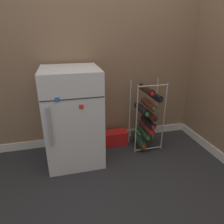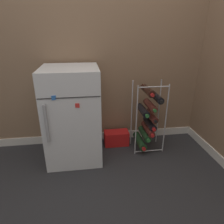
# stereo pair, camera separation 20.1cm
# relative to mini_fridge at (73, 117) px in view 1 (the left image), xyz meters

# --- Properties ---
(ground_plane) EXTENTS (14.00, 14.00, 0.00)m
(ground_plane) POSITION_rel_mini_fridge_xyz_m (0.38, -0.42, -0.46)
(ground_plane) COLOR #28282B
(wall_back) EXTENTS (7.09, 0.07, 2.50)m
(wall_back) POSITION_rel_mini_fridge_xyz_m (0.38, 0.32, 0.78)
(wall_back) COLOR #84664C
(wall_back) RESTS_ON ground_plane
(mini_fridge) EXTENTS (0.52, 0.54, 0.92)m
(mini_fridge) POSITION_rel_mini_fridge_xyz_m (0.00, 0.00, 0.00)
(mini_fridge) COLOR silver
(mini_fridge) RESTS_ON ground_plane
(wine_rack) EXTENTS (0.32, 0.32, 0.75)m
(wine_rack) POSITION_rel_mini_fridge_xyz_m (0.77, 0.03, -0.10)
(wine_rack) COLOR #B2B2B7
(wine_rack) RESTS_ON ground_plane
(soda_box) EXTENTS (0.27, 0.15, 0.16)m
(soda_box) POSITION_rel_mini_fridge_xyz_m (0.46, 0.15, -0.38)
(soda_box) COLOR red
(soda_box) RESTS_ON ground_plane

